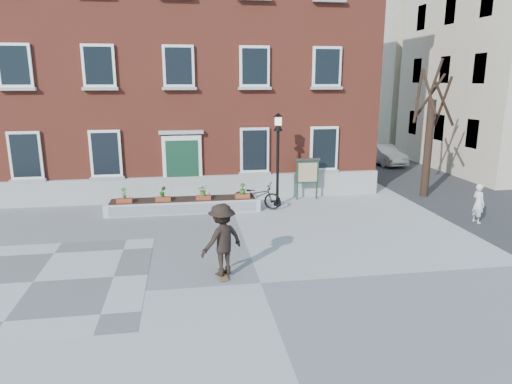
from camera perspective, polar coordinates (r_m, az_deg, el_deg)
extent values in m
plane|color=#9B9B9D|center=(12.35, 0.58, -11.32)|extent=(100.00, 100.00, 0.00)
cube|color=#5B5B5E|center=(13.76, -26.09, -10.06)|extent=(6.00, 6.00, 0.01)
imported|color=black|center=(19.01, 0.07, -0.47)|extent=(2.19, 1.47, 1.09)
imported|color=#B6B9BB|center=(30.16, 15.60, 4.56)|extent=(1.85, 3.98, 1.26)
imported|color=silver|center=(19.00, 26.04, -1.28)|extent=(0.42, 0.58, 1.50)
cube|color=brown|center=(25.03, -9.57, 15.41)|extent=(18.00, 10.00, 12.00)
cube|color=#A2A29D|center=(20.45, -9.07, 0.40)|extent=(18.00, 0.24, 1.10)
cube|color=#ADADA7|center=(20.43, -9.02, -0.91)|extent=(2.60, 0.80, 0.20)
cube|color=#A1A19C|center=(20.53, -9.04, -0.26)|extent=(2.20, 0.50, 0.20)
cube|color=white|center=(20.26, -9.18, 3.46)|extent=(1.70, 0.12, 2.50)
cube|color=#143724|center=(20.23, -9.17, 3.15)|extent=(1.40, 0.06, 2.30)
cube|color=#A8A9A3|center=(20.02, -9.34, 7.38)|extent=(1.90, 0.25, 0.15)
cube|color=silver|center=(21.19, -26.85, 4.10)|extent=(1.30, 0.10, 2.00)
cube|color=black|center=(21.15, -26.90, 4.07)|extent=(1.08, 0.04, 1.78)
cube|color=#A0A09B|center=(21.32, -26.59, 1.26)|extent=(1.44, 0.20, 0.12)
cube|color=white|center=(20.98, -27.95, 13.81)|extent=(1.30, 0.10, 1.70)
cube|color=black|center=(20.93, -28.00, 13.81)|extent=(1.08, 0.04, 1.48)
cube|color=#ADADA7|center=(20.92, -27.72, 11.33)|extent=(1.44, 0.20, 0.12)
cube|color=white|center=(20.43, -18.28, 4.58)|extent=(1.30, 0.10, 2.00)
cube|color=black|center=(20.38, -18.30, 4.56)|extent=(1.08, 0.04, 1.78)
cube|color=#969691|center=(20.56, -18.08, 1.64)|extent=(1.44, 0.20, 0.12)
cube|color=white|center=(20.21, -19.07, 14.70)|extent=(1.30, 0.10, 1.70)
cube|color=black|center=(20.16, -19.10, 14.70)|extent=(1.08, 0.04, 1.48)
cube|color=#A2A29D|center=(20.14, -18.90, 12.12)|extent=(1.44, 0.20, 0.12)
cube|color=white|center=(19.93, -9.66, 15.26)|extent=(1.30, 0.10, 1.70)
cube|color=black|center=(19.88, -9.66, 15.27)|extent=(1.08, 0.04, 1.48)
cube|color=#9D9D98|center=(19.86, -9.55, 12.64)|extent=(1.44, 0.20, 0.12)
cube|color=silver|center=(20.38, -0.18, 5.26)|extent=(1.30, 0.10, 2.00)
cube|color=black|center=(20.33, -0.16, 5.24)|extent=(1.08, 0.04, 1.78)
cube|color=#A1A19C|center=(20.51, -0.15, 2.31)|extent=(1.44, 0.20, 0.12)
cube|color=white|center=(20.16, -0.19, 15.43)|extent=(1.30, 0.10, 1.70)
cube|color=black|center=(20.11, -0.17, 15.44)|extent=(1.08, 0.04, 1.48)
cube|color=#A7A7A2|center=(20.09, -0.16, 12.84)|extent=(1.44, 0.20, 0.12)
cube|color=white|center=(21.10, 8.48, 5.41)|extent=(1.30, 0.10, 2.00)
cube|color=black|center=(21.05, 8.52, 5.39)|extent=(1.08, 0.04, 1.78)
cube|color=gray|center=(21.22, 8.43, 2.55)|extent=(1.44, 0.20, 0.12)
cube|color=white|center=(20.88, 8.84, 15.22)|extent=(1.30, 0.10, 1.70)
cube|color=black|center=(20.83, 8.89, 15.22)|extent=(1.08, 0.04, 1.48)
cube|color=#979792|center=(20.82, 8.80, 12.72)|extent=(1.44, 0.20, 0.12)
cube|color=gray|center=(21.07, 9.19, 22.55)|extent=(1.44, 0.20, 0.12)
cube|color=silver|center=(18.90, -9.03, -1.66)|extent=(6.20, 1.10, 0.50)
cube|color=silver|center=(18.36, -9.02, -2.12)|extent=(5.80, 0.02, 0.40)
cube|color=black|center=(18.83, -9.05, -0.92)|extent=(5.80, 0.90, 0.06)
cube|color=maroon|center=(18.73, -16.12, -1.07)|extent=(0.60, 0.25, 0.20)
imported|color=#25641E|center=(18.65, -16.18, -0.11)|extent=(0.24, 0.24, 0.45)
cube|color=brown|center=(18.59, -11.53, -0.91)|extent=(0.60, 0.25, 0.20)
imported|color=#265C1B|center=(18.51, -11.58, 0.06)|extent=(0.25, 0.25, 0.45)
cube|color=maroon|center=(18.58, -6.60, -0.73)|extent=(0.60, 0.25, 0.20)
imported|color=#3A6D20|center=(18.50, -6.63, 0.25)|extent=(0.40, 0.40, 0.45)
cube|color=brown|center=(18.70, -1.70, -0.54)|extent=(0.60, 0.25, 0.20)
imported|color=#2E621D|center=(18.62, -1.70, 0.43)|extent=(0.25, 0.25, 0.45)
cylinder|color=#301F15|center=(22.11, 20.69, 5.05)|extent=(0.36, 0.36, 4.40)
cylinder|color=#2F1F15|center=(22.17, 22.32, 10.37)|extent=(0.12, 1.12, 2.23)
cylinder|color=black|center=(22.44, 20.94, 11.20)|extent=(1.18, 0.49, 1.97)
cylinder|color=black|center=(21.98, 19.62, 11.26)|extent=(0.88, 1.14, 2.35)
cylinder|color=#2F1F15|center=(21.56, 20.85, 11.60)|extent=(0.60, 0.77, 1.90)
cylinder|color=black|center=(21.48, 22.47, 10.15)|extent=(1.39, 0.55, 1.95)
cylinder|color=#311E15|center=(22.09, 21.61, 13.25)|extent=(0.43, 0.48, 1.58)
cube|color=#363639|center=(32.58, 16.45, 4.05)|extent=(8.00, 36.00, 0.01)
cube|color=beige|center=(42.02, 20.01, 14.79)|extent=(10.00, 11.00, 13.00)
cube|color=black|center=(26.56, 25.46, 6.60)|extent=(0.08, 1.00, 1.50)
cube|color=black|center=(29.24, 21.97, 7.49)|extent=(0.08, 1.00, 1.50)
cube|color=black|center=(32.02, 19.07, 8.21)|extent=(0.08, 1.00, 1.50)
cube|color=black|center=(26.42, 26.23, 13.69)|extent=(0.08, 1.00, 1.50)
cube|color=black|center=(29.12, 22.58, 13.94)|extent=(0.08, 1.00, 1.50)
cube|color=black|center=(31.91, 19.55, 14.10)|extent=(0.08, 1.00, 1.50)
cube|color=black|center=(26.67, 27.01, 20.54)|extent=(0.08, 1.00, 1.50)
cube|color=black|center=(29.35, 23.19, 20.17)|extent=(0.08, 1.00, 1.50)
cube|color=black|center=(32.12, 20.04, 19.80)|extent=(0.08, 1.00, 1.50)
cylinder|color=black|center=(19.60, 2.67, -1.38)|extent=(0.32, 0.32, 0.20)
cylinder|color=black|center=(19.26, 2.72, 2.93)|extent=(0.12, 0.12, 3.20)
cone|color=black|center=(19.00, 2.78, 8.11)|extent=(0.40, 0.40, 0.30)
cube|color=beige|center=(18.98, 2.79, 8.86)|extent=(0.24, 0.24, 0.34)
cone|color=black|center=(18.96, 2.80, 9.62)|extent=(0.40, 0.40, 0.16)
cylinder|color=#1A3427|center=(20.39, 5.20, 1.49)|extent=(0.08, 0.08, 1.80)
cylinder|color=black|center=(20.62, 7.63, 1.57)|extent=(0.08, 0.08, 1.80)
cube|color=#193221|center=(20.43, 6.45, 2.49)|extent=(1.00, 0.10, 1.00)
cube|color=#CABE83|center=(20.37, 6.49, 2.46)|extent=(0.85, 0.02, 0.85)
cube|color=#352F2E|center=(20.33, 6.49, 4.06)|extent=(1.10, 0.16, 0.10)
cube|color=brown|center=(12.75, -4.18, -10.22)|extent=(0.22, 0.78, 0.03)
cylinder|color=black|center=(12.50, -4.49, -10.91)|extent=(0.03, 0.05, 0.05)
cylinder|color=black|center=(12.52, -3.65, -10.87)|extent=(0.03, 0.05, 0.05)
cylinder|color=black|center=(13.01, -4.68, -9.88)|extent=(0.03, 0.05, 0.05)
cylinder|color=black|center=(13.03, -3.88, -9.84)|extent=(0.03, 0.05, 0.05)
imported|color=black|center=(12.37, -4.26, -5.94)|extent=(1.48, 1.31, 1.99)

